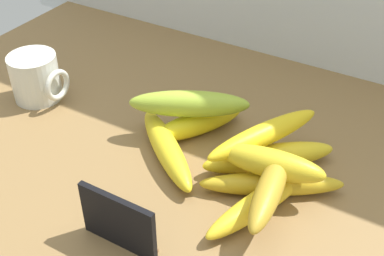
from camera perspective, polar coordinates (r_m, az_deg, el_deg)
name	(u,v)px	position (r cm, az deg, el deg)	size (l,w,h in cm)	color
counter_top	(171,161)	(80.42, -2.44, -3.81)	(110.00, 76.00, 3.00)	olive
chalkboard_sign	(119,223)	(64.35, -8.36, -10.71)	(11.00, 1.80, 8.40)	black
coffee_mug	(36,78)	(94.39, -17.32, 5.51)	(10.10, 8.60, 8.49)	silver
banana_0	(260,202)	(69.84, 7.80, -8.37)	(19.87, 3.46, 3.46)	yellow
banana_1	(269,157)	(76.55, 8.75, -3.32)	(20.63, 4.05, 4.05)	yellow
banana_2	(164,148)	(77.74, -3.17, -2.24)	(20.35, 3.82, 3.82)	yellow
banana_3	(270,186)	(72.39, 8.92, -6.55)	(20.68, 3.37, 3.37)	gold
banana_4	(199,122)	(82.62, 0.78, 0.64)	(16.60, 4.04, 4.04)	yellow
banana_5	(187,103)	(79.87, -0.59, 2.87)	(19.30, 4.30, 4.30)	#9FBC34
banana_6	(271,164)	(70.19, 8.97, -4.06)	(15.18, 4.15, 4.15)	gold
banana_7	(270,189)	(66.75, 8.83, -6.92)	(16.25, 3.51, 3.51)	#B79126
banana_8	(264,134)	(74.74, 8.21, -0.72)	(20.47, 3.42, 3.42)	yellow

